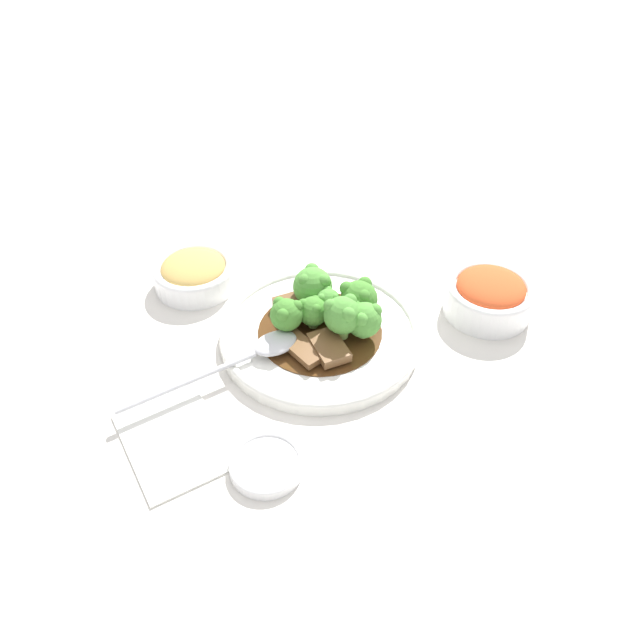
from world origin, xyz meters
name	(u,v)px	position (x,y,z in m)	size (l,w,h in m)	color
ground_plane	(320,340)	(0.00, 0.00, 0.00)	(4.00, 4.00, 0.00)	silver
main_plate	(320,334)	(0.00, 0.00, 0.01)	(0.26, 0.26, 0.02)	white
beef_strip_0	(329,347)	(0.04, -0.01, 0.02)	(0.06, 0.04, 0.01)	brown
beef_strip_1	(291,308)	(-0.04, -0.02, 0.03)	(0.05, 0.04, 0.01)	brown
beef_strip_2	(300,347)	(0.03, -0.04, 0.02)	(0.08, 0.05, 0.01)	brown
broccoli_floret_0	(358,297)	(0.00, 0.05, 0.05)	(0.05, 0.05, 0.06)	#7FA84C
broccoli_floret_1	(328,301)	(-0.02, 0.02, 0.05)	(0.03, 0.03, 0.04)	#8EB756
broccoli_floret_2	(286,314)	(-0.01, -0.04, 0.05)	(0.04, 0.04, 0.05)	#8EB756
broccoli_floret_3	(343,315)	(0.02, 0.02, 0.05)	(0.05, 0.05, 0.06)	#8EB756
broccoli_floret_4	(313,286)	(-0.05, 0.01, 0.05)	(0.05, 0.05, 0.05)	#7FA84C
broccoli_floret_5	(364,319)	(0.03, 0.05, 0.05)	(0.05, 0.05, 0.05)	#8EB756
broccoli_floret_6	(313,311)	(-0.01, -0.01, 0.04)	(0.04, 0.04, 0.04)	#7FA84C
serving_spoon	(258,351)	(0.01, -0.09, 0.03)	(0.06, 0.23, 0.01)	silver
side_bowl_kimchi	(489,295)	(0.04, 0.23, 0.03)	(0.12, 0.12, 0.06)	white
side_bowl_appetizer	(194,273)	(-0.17, -0.12, 0.02)	(0.11, 0.11, 0.04)	white
sauce_dish	(267,464)	(0.16, -0.13, 0.01)	(0.08, 0.08, 0.01)	white
paper_napkin	(174,440)	(0.09, -0.21, 0.00)	(0.15, 0.12, 0.01)	silver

